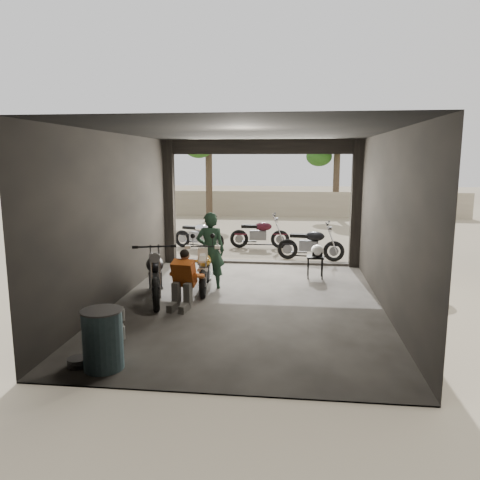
% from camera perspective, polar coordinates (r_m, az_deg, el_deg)
% --- Properties ---
extents(ground, '(80.00, 80.00, 0.00)m').
position_cam_1_polar(ground, '(8.96, 0.91, -7.82)').
color(ground, '#7A6D56').
rests_on(ground, ground).
extents(garage, '(7.00, 7.13, 3.20)m').
position_cam_1_polar(garage, '(9.19, 1.27, 0.83)').
color(garage, '#2D2B28').
rests_on(garage, ground).
extents(boundary_wall, '(18.00, 0.30, 1.20)m').
position_cam_1_polar(boundary_wall, '(22.61, 4.45, 4.42)').
color(boundary_wall, gray).
rests_on(boundary_wall, ground).
extents(tree_left, '(2.20, 2.20, 5.60)m').
position_cam_1_polar(tree_left, '(21.38, -3.87, 13.21)').
color(tree_left, '#382B1E').
rests_on(tree_left, ground).
extents(tree_right, '(2.20, 2.20, 5.00)m').
position_cam_1_polar(tree_right, '(22.60, 11.81, 11.76)').
color(tree_right, '#382B1E').
rests_on(tree_right, ground).
extents(main_bike, '(0.84, 1.65, 1.06)m').
position_cam_1_polar(main_bike, '(9.76, -4.33, -3.15)').
color(main_bike, beige).
rests_on(main_bike, ground).
extents(left_bike, '(1.21, 1.89, 1.19)m').
position_cam_1_polar(left_bike, '(9.16, -10.31, -3.72)').
color(left_bike, black).
rests_on(left_bike, ground).
extents(outside_bike_a, '(1.61, 1.06, 1.01)m').
position_cam_1_polar(outside_bike_a, '(14.35, -5.05, 0.93)').
color(outside_bike_a, black).
rests_on(outside_bike_a, ground).
extents(outside_bike_b, '(1.61, 0.70, 1.08)m').
position_cam_1_polar(outside_bike_b, '(14.37, 2.41, 1.10)').
color(outside_bike_b, '#42101B').
rests_on(outside_bike_b, ground).
extents(outside_bike_c, '(1.64, 0.84, 1.06)m').
position_cam_1_polar(outside_bike_c, '(12.76, 8.61, -0.15)').
color(outside_bike_c, black).
rests_on(outside_bike_c, ground).
extents(rider, '(0.64, 0.47, 1.64)m').
position_cam_1_polar(rider, '(9.83, -3.63, -1.32)').
color(rider, black).
rests_on(rider, ground).
extents(mechanic, '(0.63, 0.79, 1.05)m').
position_cam_1_polar(mechanic, '(8.61, -7.10, -5.01)').
color(mechanic, '#C25719').
rests_on(mechanic, ground).
extents(stool, '(0.38, 0.38, 0.53)m').
position_cam_1_polar(stool, '(10.85, 9.15, -2.35)').
color(stool, black).
rests_on(stool, ground).
extents(helmet, '(0.36, 0.37, 0.28)m').
position_cam_1_polar(helmet, '(10.76, 9.40, -1.29)').
color(helmet, white).
rests_on(helmet, stool).
extents(oil_drum, '(0.60, 0.60, 0.80)m').
position_cam_1_polar(oil_drum, '(6.43, -16.37, -11.66)').
color(oil_drum, '#456974').
rests_on(oil_drum, ground).
extents(sign_post, '(0.71, 0.08, 2.14)m').
position_cam_1_polar(sign_post, '(11.34, 19.25, 2.72)').
color(sign_post, black).
rests_on(sign_post, ground).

